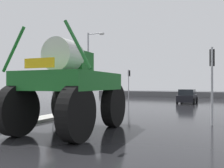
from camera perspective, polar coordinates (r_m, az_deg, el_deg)
name	(u,v)px	position (r m, az deg, el deg)	size (l,w,h in m)	color
ground_plane	(153,107)	(22.00, 9.89, -5.46)	(120.00, 120.00, 0.00)	black
median_island	(3,126)	(12.38, -24.91, -9.25)	(1.23, 11.11, 0.15)	#B2AFA8
oversize_sprayer	(70,87)	(10.53, -10.02, -0.82)	(4.01, 5.66, 4.32)	black
sedan_ahead	(187,97)	(27.45, 17.75, -2.90)	(1.97, 4.14, 1.52)	black
traffic_signal_near_left	(55,72)	(16.52, -13.68, 2.79)	(0.24, 0.54, 3.95)	#A8AAAF
traffic_signal_near_right	(212,68)	(12.99, 23.06, 3.51)	(0.24, 0.54, 3.92)	#A8AAAF
traffic_signal_far_left	(129,78)	(33.03, 4.12, 1.55)	(0.24, 0.55, 4.13)	#A8AAAF
streetlight_far_left	(89,64)	(26.34, -5.48, 4.91)	(2.05, 0.24, 7.79)	#A8AAAF
bare_tree_left	(57,54)	(27.37, -13.14, 7.18)	(2.46, 2.46, 6.65)	#473828
roadside_barrier	(181,95)	(39.16, 16.39, -2.46)	(29.53, 0.24, 0.90)	#59595B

